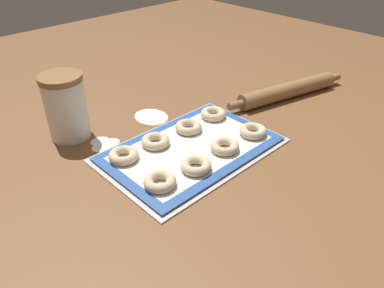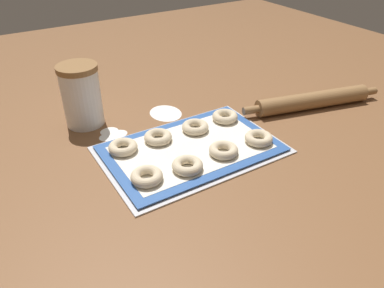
% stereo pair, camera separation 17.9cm
% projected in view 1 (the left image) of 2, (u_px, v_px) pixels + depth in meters
% --- Properties ---
extents(ground_plane, '(2.80, 2.80, 0.00)m').
position_uv_depth(ground_plane, '(189.00, 152.00, 1.01)').
color(ground_plane, brown).
extents(baking_tray, '(0.47, 0.32, 0.01)m').
position_uv_depth(baking_tray, '(192.00, 150.00, 1.01)').
color(baking_tray, silver).
rests_on(baking_tray, ground_plane).
extents(baking_mat, '(0.45, 0.29, 0.00)m').
position_uv_depth(baking_mat, '(192.00, 148.00, 1.00)').
color(baking_mat, '#2D569E').
rests_on(baking_mat, baking_tray).
extents(bagel_front_far_left, '(0.08, 0.08, 0.02)m').
position_uv_depth(bagel_front_far_left, '(160.00, 182.00, 0.86)').
color(bagel_front_far_left, beige).
rests_on(bagel_front_far_left, baking_mat).
extents(bagel_front_mid_left, '(0.08, 0.08, 0.02)m').
position_uv_depth(bagel_front_mid_left, '(196.00, 166.00, 0.91)').
color(bagel_front_mid_left, beige).
rests_on(bagel_front_mid_left, baking_mat).
extents(bagel_front_mid_right, '(0.08, 0.08, 0.02)m').
position_uv_depth(bagel_front_mid_right, '(225.00, 146.00, 0.99)').
color(bagel_front_mid_right, beige).
rests_on(bagel_front_mid_right, baking_mat).
extents(bagel_front_far_right, '(0.08, 0.08, 0.02)m').
position_uv_depth(bagel_front_far_right, '(253.00, 131.00, 1.05)').
color(bagel_front_far_right, beige).
rests_on(bagel_front_far_right, baking_mat).
extents(bagel_back_far_left, '(0.08, 0.08, 0.02)m').
position_uv_depth(bagel_back_far_left, '(124.00, 155.00, 0.95)').
color(bagel_back_far_left, beige).
rests_on(bagel_back_far_left, baking_mat).
extents(bagel_back_mid_left, '(0.08, 0.08, 0.02)m').
position_uv_depth(bagel_back_mid_left, '(155.00, 141.00, 1.01)').
color(bagel_back_mid_left, beige).
rests_on(bagel_back_mid_left, baking_mat).
extents(bagel_back_mid_right, '(0.08, 0.08, 0.02)m').
position_uv_depth(bagel_back_mid_right, '(188.00, 127.00, 1.07)').
color(bagel_back_mid_right, beige).
rests_on(bagel_back_mid_right, baking_mat).
extents(bagel_back_far_right, '(0.08, 0.08, 0.02)m').
position_uv_depth(bagel_back_far_right, '(213.00, 114.00, 1.14)').
color(bagel_back_far_right, beige).
rests_on(bagel_back_far_right, baking_mat).
extents(flour_canister, '(0.12, 0.12, 0.18)m').
position_uv_depth(flour_canister, '(66.00, 107.00, 1.03)').
color(flour_canister, white).
rests_on(flour_canister, ground_plane).
extents(rolling_pin, '(0.48, 0.14, 0.05)m').
position_uv_depth(rolling_pin, '(288.00, 90.00, 1.27)').
color(rolling_pin, olive).
rests_on(rolling_pin, ground_plane).
extents(flour_patch_near, '(0.10, 0.12, 0.00)m').
position_uv_depth(flour_patch_near, '(151.00, 116.00, 1.17)').
color(flour_patch_near, white).
rests_on(flour_patch_near, ground_plane).
extents(flour_patch_far, '(0.08, 0.05, 0.00)m').
position_uv_depth(flour_patch_far, '(106.00, 144.00, 1.03)').
color(flour_patch_far, white).
rests_on(flour_patch_far, ground_plane).
extents(flour_patch_side, '(0.05, 0.05, 0.00)m').
position_uv_depth(flour_patch_side, '(100.00, 141.00, 1.05)').
color(flour_patch_side, white).
rests_on(flour_patch_side, ground_plane).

